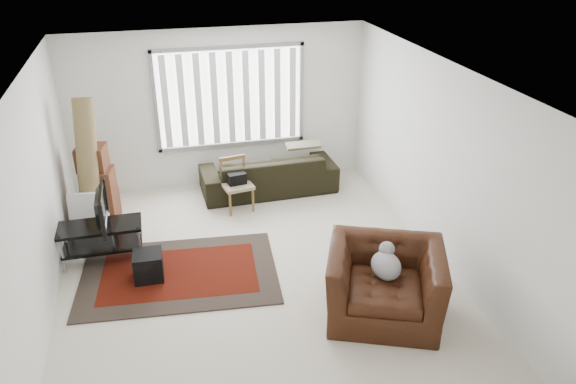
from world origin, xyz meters
The scene contains 11 objects.
room centered at (0.03, 0.51, 1.76)m, with size 6.00×6.02×2.71m.
persian_rug centered at (-0.98, 0.28, 0.01)m, with size 2.71×1.94×0.02m.
tv_stand centered at (-1.95, 0.89, 0.40)m, with size 1.10×0.49×0.55m.
tv centered at (-1.95, 0.89, 0.80)m, with size 0.89×0.12×0.51m, color black.
subwoofer centered at (-1.36, 0.27, 0.21)m, with size 0.37×0.37×0.37m, color black.
moving_boxes centered at (-2.02, 2.08, 0.57)m, with size 0.57×0.54×1.23m.
white_flatpack centered at (-2.15, 1.56, 0.35)m, with size 0.55×0.08×0.70m, color silver.
rolled_rug centered at (-2.09, 1.88, 1.00)m, with size 0.30×0.30×1.99m, color olive.
sofa centered at (0.72, 2.45, 0.44)m, with size 2.28×0.98×0.88m, color black.
side_chair centered at (0.09, 1.94, 0.47)m, with size 0.52×0.52×0.84m.
armchair centered at (1.32, -1.14, 0.50)m, with size 1.67×1.58×0.98m.
Camera 1 is at (-1.10, -6.09, 4.31)m, focal length 35.00 mm.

